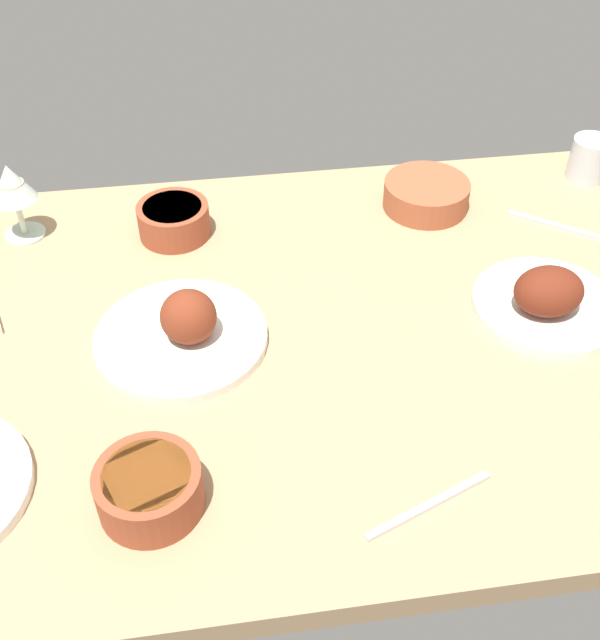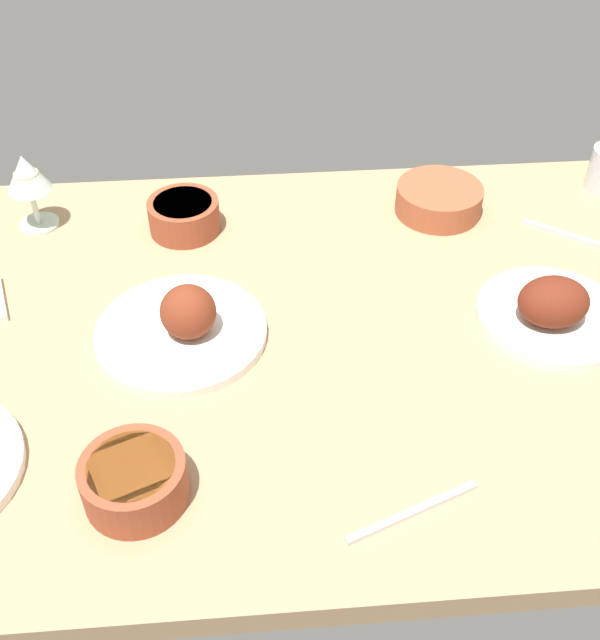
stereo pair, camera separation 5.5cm
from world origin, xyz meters
TOP-DOWN VIEW (x-y plane):
  - dining_table at (0.00, 0.00)cm, footprint 140.00×90.00cm
  - plate_far_side at (17.42, -0.09)cm, footprint 25.83×25.83cm
  - plate_center_main at (-38.22, 1.60)cm, footprint 22.88×22.88cm
  - bowl_soup at (22.38, 28.37)cm, footprint 12.91×12.91cm
  - bowl_onions at (18.11, -27.77)cm, footprint 12.41×12.41cm
  - bowl_sauce at (-27.62, -29.77)cm, footprint 15.50×15.50cm
  - wine_glass at (44.19, -31.26)cm, footprint 7.60×7.60cm
  - water_tumbler at (-60.99, -35.16)cm, footprint 7.48×7.48cm
  - fork_loose at (-10.93, 33.73)cm, footprint 17.37×7.58cm
  - spoon_loose at (-49.57, -19.35)cm, footprint 15.51×12.00cm

SIDE VIEW (x-z plane):
  - dining_table at x=0.00cm, z-range 0.00..4.00cm
  - fork_loose at x=-10.93cm, z-range 4.00..4.80cm
  - spoon_loose at x=-49.57cm, z-range 4.00..4.80cm
  - plate_far_side at x=17.42cm, z-range 1.63..11.08cm
  - plate_center_main at x=-38.22cm, z-range 2.33..11.09cm
  - bowl_sauce at x=-27.62cm, z-range 4.24..9.35cm
  - bowl_onions at x=18.11cm, z-range 4.25..10.04cm
  - bowl_soup at x=22.38cm, z-range 4.25..10.36cm
  - water_tumbler at x=-60.99cm, z-range 4.00..12.09cm
  - wine_glass at x=44.19cm, z-range 6.93..20.93cm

